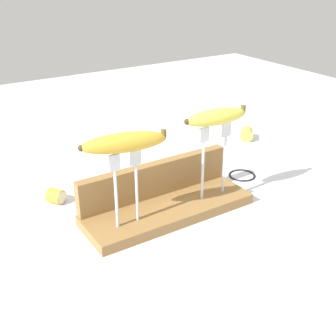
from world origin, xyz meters
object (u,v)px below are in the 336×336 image
Objects in this scene: banana_chunk_near at (56,196)px; banana_chunk_far at (246,134)px; banana_raised_left at (124,143)px; banana_raised_right at (216,117)px; wire_coil at (242,175)px; fork_fallen_near at (256,154)px; fork_stand_right at (214,154)px; fork_stand_left at (126,182)px.

banana_chunk_near is 0.82× the size of banana_chunk_far.
banana_raised_right reaches higher than banana_raised_left.
banana_raised_right is 0.30m from wire_coil.
banana_raised_left is 0.98× the size of fork_fallen_near.
fork_stand_right is 0.38m from fork_fallen_near.
banana_chunk_far is (0.71, 0.07, 0.00)m from banana_chunk_near.
banana_raised_right reaches higher than fork_stand_left.
banana_chunk_far is 0.29m from wire_coil.
fork_fallen_near is 3.66× the size of banana_chunk_near.
banana_raised_left is 0.24m from banana_raised_right.
banana_raised_right is 2.57× the size of banana_chunk_far.
banana_raised_right is at bearing -0.00° from banana_raised_left.
fork_stand_left is 0.45m from wire_coil.
banana_raised_left is 0.71m from banana_chunk_far.
banana_raised_left reaches higher than fork_fallen_near.
banana_chunk_far is at bearing 25.03° from banana_raised_left.
banana_raised_left is at bearing -154.97° from banana_chunk_far.
banana_raised_left is at bearing 167.04° from fork_stand_left.
banana_chunk_near is at bearing 146.54° from banana_raised_right.
fork_stand_right is at bearing -0.00° from banana_raised_left.
banana_chunk_far is at bearing 45.93° from wire_coil.
fork_stand_left is 0.69m from banana_chunk_far.
banana_raised_left is at bearing 180.00° from fork_stand_right.
wire_coil is (0.42, 0.08, -0.13)m from fork_stand_left.
fork_stand_right is 0.10m from banana_raised_right.
fork_fallen_near is 0.14m from banana_chunk_far.
banana_raised_left is (-0.00, 0.00, 0.09)m from fork_stand_left.
banana_chunk_near is (-0.65, 0.05, 0.02)m from fork_fallen_near.
banana_raised_left reaches higher than fork_stand_left.
fork_stand_left is at bearing -180.00° from banana_raised_right.
fork_stand_left is 1.05× the size of banana_raised_right.
banana_chunk_near is (-0.34, 0.22, -0.12)m from fork_stand_right.
fork_stand_left is 2.23× the size of wire_coil.
fork_fallen_near is at bearing 33.12° from wire_coil.
banana_raised_left is 2.43× the size of wire_coil.
fork_stand_left reaches higher than wire_coil.
fork_stand_left reaches higher than banana_chunk_near.
banana_raised_right is 3.14× the size of banana_chunk_near.
banana_chunk_far is at bearing 5.40° from banana_chunk_near.
banana_raised_right is (0.24, -0.00, 0.01)m from banana_raised_left.
banana_raised_right is at bearing -154.94° from wire_coil.
fork_stand_left is at bearing -154.97° from banana_chunk_far.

